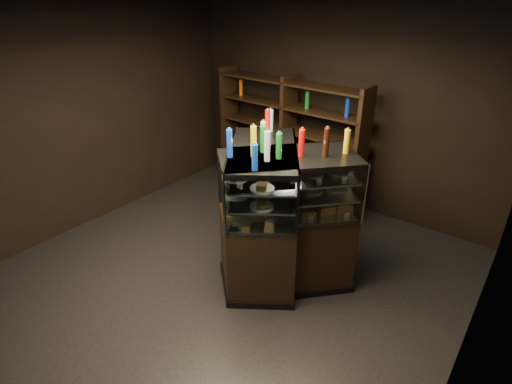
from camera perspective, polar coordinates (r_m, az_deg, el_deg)
ground at (r=4.98m, az=-3.44°, el=-11.44°), size 5.00×5.00×0.00m
room_shell at (r=4.08m, az=-4.19°, el=10.53°), size 5.02×5.02×3.01m
display_case at (r=4.66m, az=2.57°, el=-6.45°), size 1.82×1.62×1.59m
food_display at (r=4.33m, az=2.72°, el=1.01°), size 1.32×1.18×0.48m
bottles_top at (r=4.13m, az=2.93°, el=7.60°), size 1.14×1.04×0.30m
potted_conifer at (r=4.89m, az=5.85°, el=-6.75°), size 0.32×0.32×0.69m
back_shelving at (r=6.41m, az=4.38°, el=3.92°), size 2.56×0.56×2.00m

